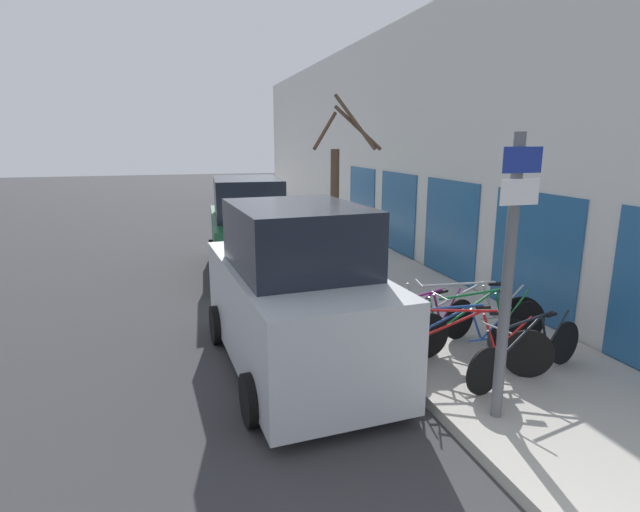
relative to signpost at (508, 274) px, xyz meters
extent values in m
plane|color=#333335|center=(-1.57, 7.70, -1.88)|extent=(80.00, 80.00, 0.00)
cube|color=#ADA89E|center=(1.03, 10.50, -1.80)|extent=(3.20, 32.00, 0.15)
cube|color=silver|center=(2.78, 10.50, 1.37)|extent=(0.20, 32.00, 6.50)
cube|color=#26598C|center=(2.66, 2.82, -0.59)|extent=(0.03, 2.23, 2.26)
cube|color=#26598C|center=(2.66, 5.67, -0.59)|extent=(0.03, 2.23, 2.26)
cube|color=#26598C|center=(2.66, 8.52, -0.59)|extent=(0.03, 2.23, 2.26)
cube|color=#26598C|center=(2.66, 11.37, -0.59)|extent=(0.03, 2.23, 2.26)
cylinder|color=#595B60|center=(0.00, 0.01, -0.11)|extent=(0.13, 0.13, 3.24)
cube|color=navy|center=(0.00, -0.07, 1.23)|extent=(0.46, 0.02, 0.27)
cube|color=white|center=(0.00, -0.07, 0.90)|extent=(0.46, 0.02, 0.27)
cylinder|color=black|center=(0.15, 0.49, -1.41)|extent=(0.62, 0.20, 0.64)
cylinder|color=black|center=(1.78, 0.94, -1.41)|extent=(0.62, 0.20, 0.64)
cylinder|color=black|center=(0.76, 0.66, -1.11)|extent=(0.92, 0.29, 0.53)
cylinder|color=black|center=(0.84, 0.68, -0.89)|extent=(1.07, 0.33, 0.08)
cylinder|color=black|center=(1.29, 0.80, -1.14)|extent=(0.20, 0.09, 0.46)
cylinder|color=black|center=(1.49, 0.86, -1.38)|extent=(0.58, 0.19, 0.08)
cylinder|color=black|center=(1.57, 0.88, -1.16)|extent=(0.44, 0.15, 0.51)
cylinder|color=black|center=(0.23, 0.51, -1.14)|extent=(0.20, 0.08, 0.55)
cube|color=black|center=(1.37, 0.83, -0.89)|extent=(0.21, 0.13, 0.04)
cylinder|color=#99999E|center=(0.31, 0.53, -0.87)|extent=(0.14, 0.43, 0.02)
cylinder|color=black|center=(-0.58, 1.51, -1.38)|extent=(0.63, 0.33, 0.68)
cylinder|color=black|center=(0.99, 0.73, -1.38)|extent=(0.63, 0.33, 0.68)
cylinder|color=red|center=(0.01, 1.22, -1.07)|extent=(0.90, 0.47, 0.56)
cylinder|color=red|center=(0.09, 1.18, -0.83)|extent=(1.04, 0.54, 0.09)
cylinder|color=red|center=(0.52, 0.96, -1.09)|extent=(0.20, 0.12, 0.49)
cylinder|color=red|center=(0.71, 0.87, -1.36)|extent=(0.57, 0.30, 0.08)
cylinder|color=red|center=(0.79, 0.83, -1.12)|extent=(0.43, 0.23, 0.55)
cylinder|color=red|center=(-0.50, 1.47, -1.09)|extent=(0.20, 0.12, 0.59)
cube|color=black|center=(0.60, 0.92, -0.83)|extent=(0.21, 0.16, 0.04)
cylinder|color=#99999E|center=(-0.43, 1.43, -0.80)|extent=(0.22, 0.41, 0.02)
cylinder|color=black|center=(-0.61, 1.59, -1.41)|extent=(0.64, 0.15, 0.64)
cylinder|color=black|center=(1.09, 1.27, -1.41)|extent=(0.64, 0.15, 0.64)
cylinder|color=#1E4799|center=(0.02, 1.47, -1.11)|extent=(0.96, 0.21, 0.53)
cylinder|color=#1E4799|center=(0.11, 1.45, -0.89)|extent=(1.12, 0.24, 0.08)
cylinder|color=#1E4799|center=(0.58, 1.37, -1.13)|extent=(0.21, 0.07, 0.46)
cylinder|color=#1E4799|center=(0.79, 1.33, -1.38)|extent=(0.60, 0.14, 0.08)
cylinder|color=#1E4799|center=(0.88, 1.31, -1.16)|extent=(0.45, 0.11, 0.51)
cylinder|color=#1E4799|center=(-0.53, 1.57, -1.13)|extent=(0.21, 0.07, 0.55)
cube|color=black|center=(0.66, 1.35, -0.89)|extent=(0.21, 0.12, 0.04)
cylinder|color=#99999E|center=(-0.44, 1.55, -0.86)|extent=(0.10, 0.44, 0.02)
cylinder|color=black|center=(-0.03, 1.66, -1.37)|extent=(0.70, 0.06, 0.70)
cylinder|color=black|center=(1.74, 1.72, -1.37)|extent=(0.70, 0.06, 0.70)
cylinder|color=#197233|center=(0.63, 1.68, -1.05)|extent=(0.99, 0.07, 0.58)
cylinder|color=#197233|center=(0.72, 1.69, -0.80)|extent=(1.15, 0.07, 0.09)
cylinder|color=#197233|center=(1.21, 1.70, -1.07)|extent=(0.21, 0.04, 0.50)
cylinder|color=#197233|center=(1.43, 1.71, -1.35)|extent=(0.62, 0.05, 0.08)
cylinder|color=#197233|center=(1.51, 1.71, -1.10)|extent=(0.46, 0.04, 0.56)
cylinder|color=#197233|center=(0.06, 1.66, -1.07)|extent=(0.21, 0.04, 0.61)
cube|color=black|center=(1.29, 1.70, -0.81)|extent=(0.20, 0.09, 0.04)
cylinder|color=#99999E|center=(0.15, 1.67, -0.78)|extent=(0.04, 0.44, 0.02)
cylinder|color=black|center=(-0.78, 1.73, -1.39)|extent=(0.65, 0.22, 0.67)
cylinder|color=black|center=(0.82, 2.19, -1.39)|extent=(0.65, 0.22, 0.67)
cylinder|color=#8C1E72|center=(-0.18, 1.91, -1.08)|extent=(0.91, 0.29, 0.55)
cylinder|color=#8C1E72|center=(-0.10, 1.93, -0.85)|extent=(1.05, 0.33, 0.09)
cylinder|color=#8C1E72|center=(0.34, 2.05, -1.11)|extent=(0.20, 0.09, 0.48)
cylinder|color=#8C1E72|center=(0.54, 2.11, -1.37)|extent=(0.57, 0.19, 0.08)
cylinder|color=#8C1E72|center=(0.62, 2.13, -1.13)|extent=(0.43, 0.15, 0.54)
cylinder|color=#8C1E72|center=(-0.70, 1.76, -1.11)|extent=(0.20, 0.09, 0.58)
cube|color=black|center=(0.42, 2.08, -0.85)|extent=(0.21, 0.13, 0.04)
cylinder|color=#99999E|center=(-0.62, 1.78, -0.82)|extent=(0.14, 0.43, 0.02)
cylinder|color=black|center=(-0.04, 2.33, -1.37)|extent=(0.71, 0.20, 0.72)
cylinder|color=black|center=(1.78, 1.90, -1.37)|extent=(0.71, 0.20, 0.72)
cylinder|color=#B7B7BC|center=(0.64, 2.17, -1.03)|extent=(1.02, 0.28, 0.59)
cylinder|color=#B7B7BC|center=(0.73, 2.15, -0.78)|extent=(1.19, 0.32, 0.09)
cylinder|color=#B7B7BC|center=(1.23, 2.03, -1.06)|extent=(0.22, 0.09, 0.52)
cylinder|color=#B7B7BC|center=(1.46, 1.97, -1.34)|extent=(0.64, 0.18, 0.08)
cylinder|color=#B7B7BC|center=(1.55, 1.95, -1.09)|extent=(0.48, 0.14, 0.58)
cylinder|color=#B7B7BC|center=(0.05, 2.31, -1.06)|extent=(0.22, 0.08, 0.62)
cube|color=black|center=(1.32, 2.01, -0.79)|extent=(0.21, 0.12, 0.04)
cylinder|color=#99999E|center=(0.14, 2.29, -0.75)|extent=(0.13, 0.43, 0.02)
cube|color=#B2B7BC|center=(-1.89, 2.24, -1.01)|extent=(2.12, 4.33, 1.39)
cube|color=black|center=(-1.88, 2.07, 0.13)|extent=(1.81, 2.30, 0.89)
cylinder|color=black|center=(-2.90, 3.48, -1.56)|extent=(0.26, 0.65, 0.64)
cylinder|color=black|center=(-1.05, 3.61, -1.56)|extent=(0.26, 0.65, 0.64)
cylinder|color=black|center=(-2.73, 0.88, -1.56)|extent=(0.26, 0.65, 0.64)
cylinder|color=black|center=(-0.88, 1.00, -1.56)|extent=(0.26, 0.65, 0.64)
cube|color=#144728|center=(-1.73, 7.91, -1.06)|extent=(2.00, 4.68, 1.29)
cube|color=black|center=(-1.74, 7.73, 0.06)|extent=(1.70, 2.47, 0.95)
cylinder|color=black|center=(-2.51, 9.39, -1.57)|extent=(0.26, 0.63, 0.62)
cylinder|color=black|center=(-0.78, 9.28, -1.57)|extent=(0.26, 0.63, 0.62)
cylinder|color=black|center=(-2.68, 6.55, -1.57)|extent=(0.26, 0.63, 0.62)
cylinder|color=black|center=(-0.95, 6.44, -1.57)|extent=(0.26, 0.63, 0.62)
cylinder|color=#4C3D2D|center=(0.42, 6.61, -1.30)|extent=(0.16, 0.16, 0.84)
cylinder|color=#4C3D2D|center=(0.71, 6.54, -1.30)|extent=(0.16, 0.16, 0.84)
cylinder|color=navy|center=(0.56, 6.58, -0.55)|extent=(0.39, 0.39, 0.67)
sphere|color=tan|center=(0.56, 6.58, -0.10)|extent=(0.23, 0.23, 0.23)
cylinder|color=#4C3828|center=(-0.20, 5.55, -0.23)|extent=(0.18, 0.18, 2.98)
cylinder|color=#4C3828|center=(-0.45, 5.45, 1.62)|extent=(0.59, 0.30, 0.77)
cylinder|color=#4C3828|center=(0.16, 5.22, 1.68)|extent=(0.81, 0.76, 0.90)
cylinder|color=#4C3828|center=(0.11, 5.22, 1.79)|extent=(0.71, 0.76, 1.12)
camera|label=1|loc=(-3.47, -4.48, 1.43)|focal=28.00mm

